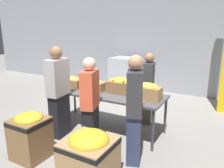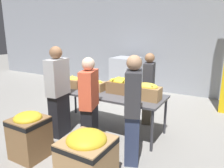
{
  "view_description": "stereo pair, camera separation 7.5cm",
  "coord_description": "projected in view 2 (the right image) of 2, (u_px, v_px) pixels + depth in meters",
  "views": [
    {
      "loc": [
        2.19,
        -3.72,
        2.06
      ],
      "look_at": [
        0.03,
        0.2,
        0.94
      ],
      "focal_mm": 35.0,
      "sensor_mm": 36.0,
      "label": 1
    },
    {
      "loc": [
        2.26,
        -3.68,
        2.06
      ],
      "look_at": [
        0.03,
        0.2,
        0.94
      ],
      "focal_mm": 35.0,
      "sensor_mm": 36.0,
      "label": 2
    }
  ],
  "objects": [
    {
      "name": "banana_box_2",
      "position": [
        120.0,
        85.0,
        4.41
      ],
      "size": [
        0.5,
        0.32,
        0.33
      ],
      "color": "olive",
      "rests_on": "sorting_table"
    },
    {
      "name": "ground_plane",
      "position": [
        106.0,
        128.0,
        4.69
      ],
      "size": [
        30.0,
        30.0,
        0.0
      ],
      "primitive_type": "plane",
      "color": "gray"
    },
    {
      "name": "banana_box_1",
      "position": [
        94.0,
        85.0,
        4.64
      ],
      "size": [
        0.49,
        0.3,
        0.25
      ],
      "color": "#A37A4C",
      "rests_on": "sorting_table"
    },
    {
      "name": "wall_back",
      "position": [
        161.0,
        31.0,
        7.07
      ],
      "size": [
        16.0,
        0.08,
        4.0
      ],
      "color": "#9399A3",
      "rests_on": "ground_plane"
    },
    {
      "name": "sorting_table",
      "position": [
        106.0,
        95.0,
        4.5
      ],
      "size": [
        2.41,
        0.89,
        0.8
      ],
      "color": "#4C4C51",
      "rests_on": "ground_plane"
    },
    {
      "name": "pallet_stack_0",
      "position": [
        126.0,
        76.0,
        7.17
      ],
      "size": [
        0.9,
        0.9,
        1.18
      ],
      "color": "olive",
      "rests_on": "ground_plane"
    },
    {
      "name": "volunteer_0",
      "position": [
        148.0,
        89.0,
        4.82
      ],
      "size": [
        0.29,
        0.46,
        1.58
      ],
      "rotation": [
        0.0,
        0.0,
        -1.36
      ],
      "color": "#6B604C",
      "rests_on": "ground_plane"
    },
    {
      "name": "donation_bin_0",
      "position": [
        29.0,
        133.0,
        3.55
      ],
      "size": [
        0.53,
        0.53,
        0.78
      ],
      "color": "olive",
      "rests_on": "ground_plane"
    },
    {
      "name": "donation_bin_1",
      "position": [
        87.0,
        155.0,
        3.0
      ],
      "size": [
        0.66,
        0.66,
        0.73
      ],
      "color": "tan",
      "rests_on": "ground_plane"
    },
    {
      "name": "volunteer_2",
      "position": [
        58.0,
        93.0,
        4.2
      ],
      "size": [
        0.28,
        0.49,
        1.77
      ],
      "rotation": [
        0.0,
        0.0,
        1.67
      ],
      "color": "black",
      "rests_on": "ground_plane"
    },
    {
      "name": "volunteer_1",
      "position": [
        133.0,
        111.0,
        3.34
      ],
      "size": [
        0.38,
        0.51,
        1.71
      ],
      "rotation": [
        0.0,
        0.0,
        1.94
      ],
      "color": "#2D3856",
      "rests_on": "ground_plane"
    },
    {
      "name": "volunteer_3",
      "position": [
        89.0,
        105.0,
        3.73
      ],
      "size": [
        0.34,
        0.48,
        1.62
      ],
      "rotation": [
        0.0,
        0.0,
        1.87
      ],
      "color": "black",
      "rests_on": "ground_plane"
    },
    {
      "name": "banana_box_3",
      "position": [
        147.0,
        91.0,
        4.0
      ],
      "size": [
        0.49,
        0.29,
        0.32
      ],
      "color": "#A37A4C",
      "rests_on": "sorting_table"
    },
    {
      "name": "banana_box_0",
      "position": [
        73.0,
        82.0,
        4.89
      ],
      "size": [
        0.45,
        0.29,
        0.24
      ],
      "color": "olive",
      "rests_on": "sorting_table"
    }
  ]
}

